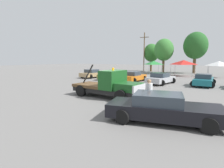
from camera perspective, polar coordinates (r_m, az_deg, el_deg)
The scene contains 16 objects.
ground_plane at distance 13.73m, azimuth -1.78°, elevation -4.19°, with size 160.00×160.00×0.00m, color slate.
tow_truck at distance 13.36m, azimuth -0.62°, elevation -0.57°, with size 5.77×2.48×2.51m.
foreground_car at distance 8.58m, azimuth 16.08°, elevation -7.54°, with size 5.46×3.08×1.34m.
person_near_truck at distance 10.25m, azimuth 11.93°, elevation -2.66°, with size 0.40×0.40×1.79m.
parked_car_tan at distance 28.14m, azimuth -6.39°, elevation 3.39°, with size 2.72×4.41×1.34m.
parked_car_olive at distance 25.32m, azimuth -0.63°, elevation 2.93°, with size 2.58×4.50×1.34m.
parked_car_orange at distance 23.17m, azimuth 6.86°, elevation 2.40°, with size 2.63×4.43×1.34m.
parked_car_silver at distance 21.54m, azimuth 15.59°, elevation 1.73°, with size 2.90×4.60×1.34m.
parked_car_teal at distance 21.84m, azimuth 27.74°, elevation 1.18°, with size 2.36×4.57×1.34m.
canopy_tent_green at distance 36.07m, azimuth 13.42°, elevation 6.78°, with size 3.01×3.01×2.62m.
canopy_tent_red at distance 33.01m, azimuth 22.29°, elevation 6.56°, with size 3.47×3.47×2.78m.
canopy_tent_white at distance 32.73m, azimuth 31.54°, elevation 5.72°, with size 2.92×2.92×2.63m.
tree_left at distance 43.97m, azimuth 12.74°, elevation 9.87°, with size 3.72×3.72×6.64m.
tree_center at distance 40.33m, azimuth 16.58°, elevation 10.61°, with size 4.12×4.12×7.36m.
tree_right at distance 40.59m, azimuth 25.60°, elevation 11.21°, with size 4.75×4.75×8.48m.
utility_pole at distance 42.89m, azimuth 10.44°, elevation 10.50°, with size 2.20×0.24×9.15m.
Camera 1 is at (7.41, -11.18, 2.91)m, focal length 28.00 mm.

